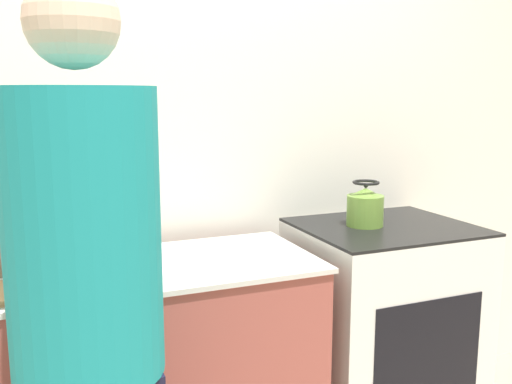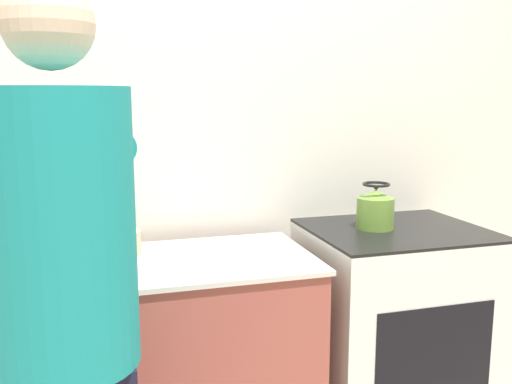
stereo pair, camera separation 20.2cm
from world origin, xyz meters
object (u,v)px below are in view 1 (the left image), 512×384
object	(u,v)px
person	(88,320)
kettle	(365,207)
knife	(59,280)
bowl_prep	(117,246)
cutting_board	(55,287)
canister_jar	(4,248)
oven	(382,330)

from	to	relation	value
person	kettle	xyz separation A→B (m)	(1.19, 0.62, 0.07)
knife	bowl_prep	distance (m)	0.33
cutting_board	canister_jar	bearing A→B (deg)	118.76
person	canister_jar	xyz separation A→B (m)	(-0.20, 0.68, 0.03)
knife	oven	bearing A→B (deg)	29.17
knife	bowl_prep	world-z (taller)	bowl_prep
knife	canister_jar	size ratio (longest dim) A/B	1.43
oven	person	xyz separation A→B (m)	(-1.28, -0.59, 0.48)
kettle	canister_jar	world-z (taller)	kettle
cutting_board	knife	size ratio (longest dim) A/B	1.36
cutting_board	canister_jar	world-z (taller)	canister_jar
knife	canister_jar	bearing A→B (deg)	146.10
cutting_board	knife	world-z (taller)	knife
oven	knife	distance (m)	1.40
knife	kettle	size ratio (longest dim) A/B	1.24
cutting_board	kettle	world-z (taller)	kettle
person	oven	bearing A→B (deg)	24.76
oven	person	bearing A→B (deg)	-155.24
bowl_prep	canister_jar	xyz separation A→B (m)	(-0.38, -0.01, 0.04)
person	bowl_prep	world-z (taller)	person
person	canister_jar	distance (m)	0.71
oven	bowl_prep	xyz separation A→B (m)	(-1.10, 0.10, 0.47)
knife	bowl_prep	size ratio (longest dim) A/B	1.64
bowl_prep	person	bearing A→B (deg)	-104.51
kettle	bowl_prep	bearing A→B (deg)	175.91
person	canister_jar	bearing A→B (deg)	106.01
person	knife	size ratio (longest dim) A/B	7.44
canister_jar	person	bearing A→B (deg)	-73.99
oven	knife	world-z (taller)	oven
knife	canister_jar	xyz separation A→B (m)	(-0.16, 0.24, 0.06)
oven	canister_jar	xyz separation A→B (m)	(-1.48, 0.09, 0.51)
oven	kettle	distance (m)	0.56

